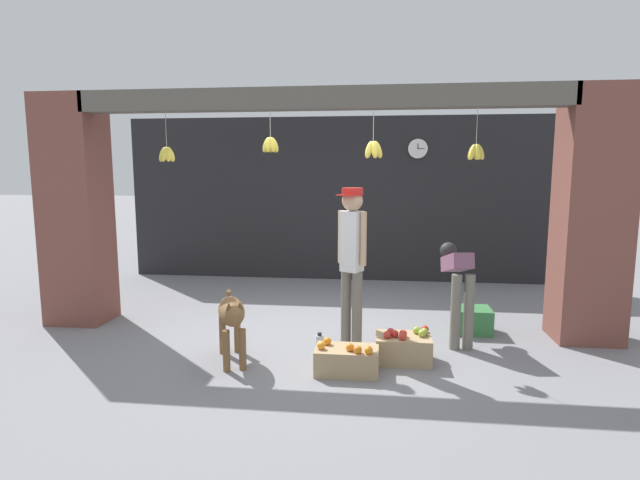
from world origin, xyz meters
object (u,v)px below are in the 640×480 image
at_px(shopkeeper, 352,254).
at_px(produce_box_green, 472,320).
at_px(dog, 232,316).
at_px(fruit_crate_oranges, 347,360).
at_px(worker_stooping, 457,280).
at_px(water_bottle, 320,348).
at_px(fruit_crate_apples, 403,347).
at_px(wall_clock, 418,149).

relative_size(shopkeeper, produce_box_green, 4.05).
height_order(dog, shopkeeper, shopkeeper).
relative_size(fruit_crate_oranges, produce_box_green, 1.40).
relative_size(worker_stooping, produce_box_green, 2.50).
height_order(worker_stooping, water_bottle, worker_stooping).
xyz_separation_m(produce_box_green, water_bottle, (-1.69, -1.12, -0.01)).
relative_size(fruit_crate_apples, wall_clock, 1.61).
bearing_deg(dog, fruit_crate_apples, 75.86).
xyz_separation_m(worker_stooping, produce_box_green, (0.25, 0.38, -0.56)).
relative_size(fruit_crate_apples, produce_box_green, 1.29).
xyz_separation_m(dog, fruit_crate_apples, (1.70, 0.23, -0.34)).
bearing_deg(dog, shopkeeper, 93.30).
distance_m(worker_stooping, produce_box_green, 0.72).
xyz_separation_m(fruit_crate_oranges, produce_box_green, (1.40, 1.38, 0.02)).
relative_size(dog, wall_clock, 2.62).
height_order(dog, worker_stooping, worker_stooping).
xyz_separation_m(produce_box_green, wall_clock, (-0.49, 2.67, 2.12)).
bearing_deg(fruit_crate_oranges, dog, 173.96).
bearing_deg(wall_clock, shopkeeper, -105.00).
height_order(fruit_crate_apples, produce_box_green, fruit_crate_apples).
height_order(dog, fruit_crate_oranges, dog).
height_order(worker_stooping, fruit_crate_oranges, worker_stooping).
height_order(shopkeeper, wall_clock, wall_clock).
relative_size(shopkeeper, fruit_crate_oranges, 2.89).
height_order(dog, water_bottle, dog).
bearing_deg(worker_stooping, water_bottle, -159.49).
distance_m(dog, water_bottle, 0.94).
distance_m(dog, produce_box_green, 2.86).
bearing_deg(shopkeeper, produce_box_green, -123.19).
xyz_separation_m(shopkeeper, fruit_crate_oranges, (-0.01, -0.66, -0.90)).
bearing_deg(worker_stooping, fruit_crate_oranges, -145.69).
distance_m(shopkeeper, worker_stooping, 1.24).
bearing_deg(shopkeeper, fruit_crate_apples, 179.70).
bearing_deg(fruit_crate_apples, dog, -172.33).
distance_m(fruit_crate_oranges, water_bottle, 0.39).
distance_m(fruit_crate_apples, wall_clock, 4.28).
relative_size(dog, water_bottle, 3.04).
bearing_deg(fruit_crate_oranges, worker_stooping, 40.94).
bearing_deg(produce_box_green, worker_stooping, -123.13).
relative_size(produce_box_green, water_bottle, 1.45).
relative_size(shopkeeper, wall_clock, 5.06).
distance_m(fruit_crate_oranges, fruit_crate_apples, 0.65).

